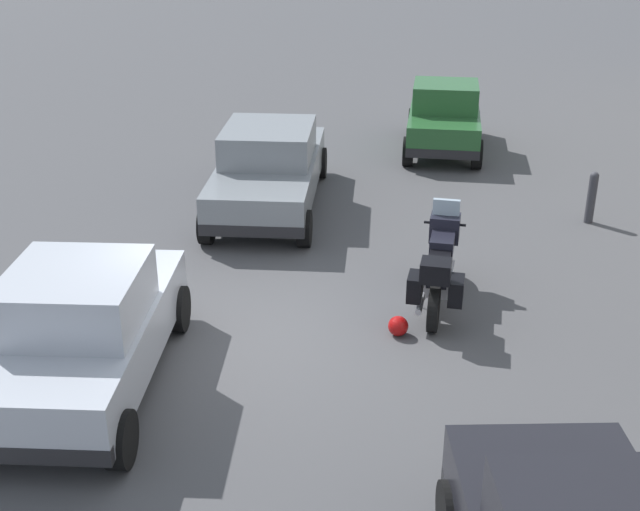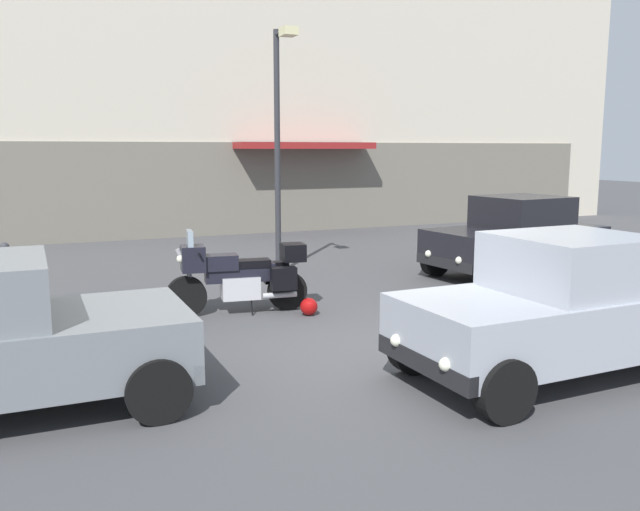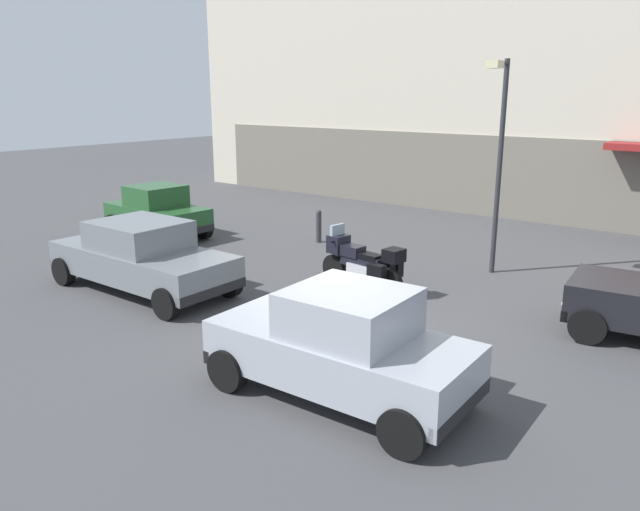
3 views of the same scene
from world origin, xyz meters
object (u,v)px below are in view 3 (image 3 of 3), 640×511
(motorcycle, at_px, (362,263))
(streetlamp_curbside, at_px, (499,148))
(helmet, at_px, (385,299))
(car_sedan_far, at_px, (142,256))
(bollard_curbside, at_px, (319,225))
(car_wagon_end, at_px, (342,345))
(car_compact_side, at_px, (157,212))

(motorcycle, distance_m, streetlamp_curbside, 4.16)
(motorcycle, relative_size, helmet, 8.07)
(helmet, bearing_deg, car_sedan_far, -152.98)
(bollard_curbside, bearing_deg, motorcycle, -40.02)
(helmet, distance_m, car_wagon_end, 4.13)
(car_compact_side, relative_size, car_wagon_end, 0.91)
(car_sedan_far, bearing_deg, helmet, -153.15)
(helmet, xyz_separation_m, car_compact_side, (-8.68, 1.08, 0.63))
(motorcycle, relative_size, car_compact_side, 0.64)
(helmet, height_order, streetlamp_curbside, streetlamp_curbside)
(car_sedan_far, bearing_deg, bollard_curbside, -93.33)
(streetlamp_curbside, bearing_deg, helmet, -103.08)
(car_sedan_far, relative_size, car_compact_side, 1.29)
(motorcycle, bearing_deg, car_compact_side, 4.01)
(motorcycle, relative_size, streetlamp_curbside, 0.45)
(car_wagon_end, height_order, streetlamp_curbside, streetlamp_curbside)
(motorcycle, bearing_deg, car_sedan_far, 45.97)
(motorcycle, distance_m, helmet, 1.20)
(streetlamp_curbside, bearing_deg, motorcycle, -121.02)
(helmet, relative_size, car_wagon_end, 0.07)
(car_compact_side, height_order, car_wagon_end, car_wagon_end)
(motorcycle, xyz_separation_m, bollard_curbside, (-3.47, 2.91, -0.11))
(car_sedan_far, bearing_deg, car_wagon_end, 167.93)
(bollard_curbside, bearing_deg, car_sedan_far, -93.17)
(car_compact_side, xyz_separation_m, car_wagon_end, (10.27, -4.82, 0.04))
(helmet, distance_m, car_sedan_far, 5.35)
(car_compact_side, distance_m, streetlamp_curbside, 10.05)
(streetlamp_curbside, xyz_separation_m, bollard_curbside, (-5.22, -0.00, -2.50))
(car_compact_side, relative_size, streetlamp_curbside, 0.71)
(helmet, bearing_deg, motorcycle, 148.42)
(motorcycle, bearing_deg, helmet, 156.12)
(car_wagon_end, bearing_deg, car_compact_side, -26.85)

